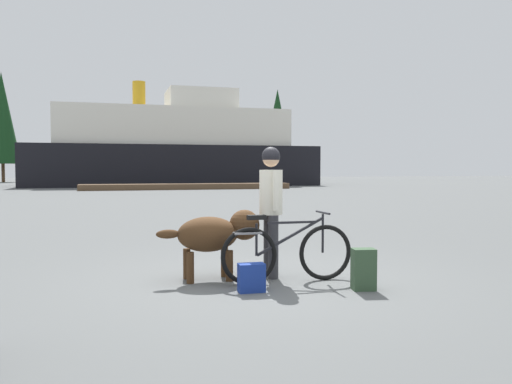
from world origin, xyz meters
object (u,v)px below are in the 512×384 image
person_cyclist (271,198)px  backpack (364,269)px  bicycle (287,252)px  ferry_boat (174,149)px  dog (216,234)px  handbag_pannier (251,278)px

person_cyclist → backpack: size_ratio=3.50×
bicycle → ferry_boat: size_ratio=0.07×
dog → handbag_pannier: dog is taller
bicycle → ferry_boat: ferry_boat is taller
bicycle → handbag_pannier: bearing=-147.6°
ferry_boat → backpack: bearing=-93.7°
dog → ferry_boat: size_ratio=0.06×
dog → ferry_boat: ferry_boat is taller
person_cyclist → handbag_pannier: (-0.49, -0.76, -0.92)m
bicycle → person_cyclist: 0.80m
person_cyclist → handbag_pannier: size_ratio=5.17×
ferry_boat → bicycle: bearing=-94.9°
dog → backpack: dog is taller
person_cyclist → backpack: 1.60m
dog → handbag_pannier: 0.97m
bicycle → handbag_pannier: size_ratio=5.21×
person_cyclist → dog: (-0.76, 0.05, -0.47)m
handbag_pannier → bicycle: bearing=32.4°
person_cyclist → bicycle: bearing=-75.6°
backpack → handbag_pannier: backpack is taller
bicycle → backpack: bicycle is taller
backpack → ferry_boat: size_ratio=0.02×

